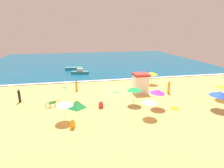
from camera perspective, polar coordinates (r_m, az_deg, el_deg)
The scene contains 23 objects.
ground_plane at distance 27.55m, azimuth 1.17°, elevation -2.31°, with size 60.00×60.00×0.00m, color #EDBC60.
ocean_water at distance 54.46m, azimuth -5.26°, elevation 7.14°, with size 60.00×44.00×0.10m, color #0F567A.
wave_breaker_foam at distance 33.42m, azimuth -1.17°, elevation 1.29°, with size 57.00×0.70×0.01m, color white.
lifeguard_cabana at distance 27.07m, azimuth 8.98°, elevation 0.40°, with size 2.14×2.00×2.89m.
beach_umbrella_0 at distance 31.49m, azimuth 12.44°, elevation 3.30°, with size 1.98×2.00×2.15m.
beach_umbrella_1 at distance 24.19m, azimuth 30.74°, elevation -2.59°, with size 3.13×3.13×2.23m.
beach_umbrella_2 at distance 21.90m, azimuth 14.13°, elevation -2.25°, with size 2.43×2.42×2.33m.
beach_umbrella_3 at distance 27.99m, azimuth 31.26°, elevation -0.69°, with size 2.67×2.66×2.06m.
beach_umbrella_4 at distance 19.40m, azimuth 11.75°, elevation -5.32°, with size 1.90×1.87×2.07m.
beach_umbrella_5 at distance 22.36m, azimuth 6.96°, elevation -1.55°, with size 2.51×2.51×2.25m.
beach_umbrella_6 at distance 18.74m, azimuth -14.67°, elevation -5.91°, with size 2.33×2.33×2.15m.
beach_tent at distance 21.93m, azimuth -10.94°, elevation -6.26°, with size 1.73×1.50×1.03m.
parked_bicycle at distance 23.12m, azimuth -18.15°, elevation -5.95°, with size 1.66×0.87×0.76m.
beachgoer_0 at distance 21.82m, azimuth -3.51°, elevation -6.57°, with size 0.52×0.52×0.84m.
beachgoer_1 at distance 28.08m, azimuth -11.08°, elevation -0.70°, with size 0.49×0.49×1.56m.
beachgoer_2 at distance 27.67m, azimuth 17.41°, elevation -1.02°, with size 0.50×0.50×1.93m.
beachgoer_3 at distance 17.87m, azimuth -12.23°, elevation -12.19°, with size 0.48×0.48×0.97m.
beachgoer_4 at distance 26.06m, azimuth -27.11°, elevation -3.31°, with size 0.44×0.44×1.80m.
beach_towel_1 at distance 27.06m, azimuth 1.36°, elevation -2.65°, with size 1.42×1.20×0.01m.
beach_towel_2 at distance 30.17m, azimuth -14.61°, elevation -1.15°, with size 1.14×1.24×0.01m.
beach_towel_3 at distance 22.90m, azimuth 19.06°, elevation -7.28°, with size 1.29×1.42×0.01m.
small_boat_0 at distance 38.89m, azimuth -9.99°, elevation 3.78°, with size 3.80×1.83×1.12m.
small_boat_1 at distance 43.12m, azimuth -11.84°, elevation 4.82°, with size 4.00×1.69×0.58m.
Camera 1 is at (-5.68, -25.44, 8.91)m, focal length 29.12 mm.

